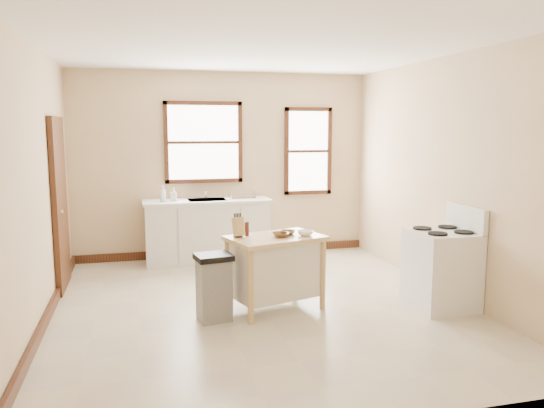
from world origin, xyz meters
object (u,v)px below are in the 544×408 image
at_px(pepper_grinder, 247,229).
at_px(soap_bottle_b, 174,194).
at_px(kitchen_island, 275,273).
at_px(bowl_c, 305,233).
at_px(bowl_a, 280,235).
at_px(bowl_b, 288,232).
at_px(gas_stove, 441,257).
at_px(knife_block, 238,228).
at_px(soap_bottle_a, 163,194).
at_px(trash_bin, 214,287).
at_px(dish_rack, 242,195).

bearing_deg(pepper_grinder, soap_bottle_b, 106.02).
distance_m(kitchen_island, bowl_c, 0.54).
bearing_deg(bowl_a, bowl_b, 43.47).
distance_m(kitchen_island, bowl_b, 0.46).
height_order(soap_bottle_b, bowl_a, soap_bottle_b).
relative_size(bowl_a, bowl_b, 1.07).
bearing_deg(gas_stove, bowl_c, 167.57).
height_order(knife_block, bowl_a, knife_block).
distance_m(bowl_a, gas_stove, 1.80).
bearing_deg(soap_bottle_b, bowl_a, -61.75).
xyz_separation_m(soap_bottle_b, knife_block, (0.53, -2.24, -0.10)).
bearing_deg(soap_bottle_a, bowl_b, -36.66).
bearing_deg(gas_stove, kitchen_island, 168.10).
height_order(bowl_b, gas_stove, gas_stove).
xyz_separation_m(soap_bottle_a, bowl_c, (1.40, -2.31, -0.20)).
distance_m(soap_bottle_a, pepper_grinder, 2.30).
xyz_separation_m(bowl_a, bowl_c, (0.28, -0.01, 0.00)).
distance_m(bowl_c, gas_stove, 1.53).
relative_size(trash_bin, gas_stove, 0.62).
xyz_separation_m(soap_bottle_a, gas_stove, (2.86, -2.63, -0.47)).
xyz_separation_m(kitchen_island, pepper_grinder, (-0.29, 0.10, 0.48)).
bearing_deg(bowl_c, bowl_b, 145.75).
bearing_deg(pepper_grinder, trash_bin, -144.60).
bearing_deg(pepper_grinder, kitchen_island, -19.18).
bearing_deg(bowl_c, soap_bottle_b, 117.87).
xyz_separation_m(pepper_grinder, bowl_c, (0.61, -0.15, -0.05)).
distance_m(dish_rack, trash_bin, 2.67).
bearing_deg(soap_bottle_a, dish_rack, 25.50).
distance_m(soap_bottle_a, trash_bin, 2.57).
bearing_deg(bowl_b, soap_bottle_b, 115.71).
height_order(soap_bottle_a, gas_stove, soap_bottle_a).
bearing_deg(kitchen_island, soap_bottle_b, 95.71).
relative_size(dish_rack, trash_bin, 0.55).
bearing_deg(bowl_c, soap_bottle_a, 121.16).
relative_size(soap_bottle_b, bowl_b, 1.07).
height_order(dish_rack, pepper_grinder, dish_rack).
bearing_deg(kitchen_island, bowl_b, 4.33).
relative_size(soap_bottle_a, gas_stove, 0.20).
bearing_deg(soap_bottle_a, knife_block, -48.60).
height_order(soap_bottle_b, trash_bin, soap_bottle_b).
bearing_deg(bowl_a, soap_bottle_a, 115.87).
bearing_deg(dish_rack, soap_bottle_b, -166.87).
bearing_deg(bowl_b, soap_bottle_a, 119.27).
relative_size(soap_bottle_b, bowl_c, 1.08).
xyz_separation_m(bowl_b, gas_stove, (1.63, -0.44, -0.27)).
xyz_separation_m(dish_rack, bowl_c, (0.24, -2.34, -0.13)).
xyz_separation_m(bowl_a, gas_stove, (1.75, -0.33, -0.27)).
bearing_deg(pepper_grinder, bowl_a, -24.16).
bearing_deg(pepper_grinder, gas_stove, -12.95).
xyz_separation_m(dish_rack, bowl_b, (0.07, -2.23, -0.14)).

